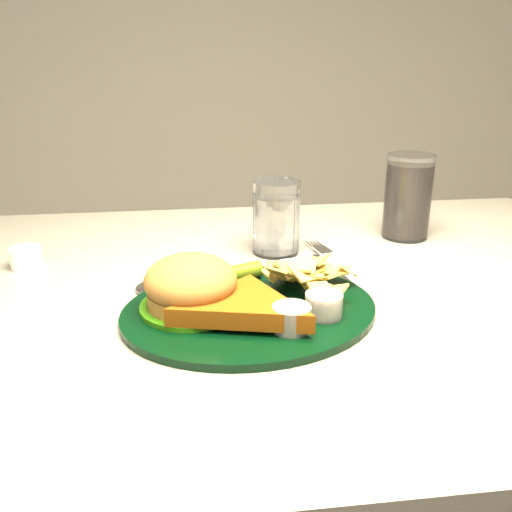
{
  "coord_description": "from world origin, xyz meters",
  "views": [
    {
      "loc": [
        -0.09,
        -0.71,
        1.07
      ],
      "look_at": [
        -0.0,
        -0.01,
        0.8
      ],
      "focal_mm": 40.0,
      "sensor_mm": 36.0,
      "label": 1
    }
  ],
  "objects_px": {
    "cola_glass": "(408,197)",
    "fork_napkin": "(331,267)",
    "dinner_plate": "(250,288)",
    "table": "(257,500)",
    "water_glass": "(276,217)"
  },
  "relations": [
    {
      "from": "fork_napkin",
      "to": "water_glass",
      "type": "bearing_deg",
      "value": 116.13
    },
    {
      "from": "table",
      "to": "dinner_plate",
      "type": "relative_size",
      "value": 3.77
    },
    {
      "from": "cola_glass",
      "to": "fork_napkin",
      "type": "height_order",
      "value": "cola_glass"
    },
    {
      "from": "water_glass",
      "to": "dinner_plate",
      "type": "bearing_deg",
      "value": -107.37
    },
    {
      "from": "table",
      "to": "cola_glass",
      "type": "xyz_separation_m",
      "value": [
        0.28,
        0.18,
        0.45
      ]
    },
    {
      "from": "table",
      "to": "water_glass",
      "type": "xyz_separation_m",
      "value": [
        0.05,
        0.13,
        0.43
      ]
    },
    {
      "from": "dinner_plate",
      "to": "fork_napkin",
      "type": "bearing_deg",
      "value": 31.31
    },
    {
      "from": "cola_glass",
      "to": "dinner_plate",
      "type": "bearing_deg",
      "value": -138.85
    },
    {
      "from": "table",
      "to": "water_glass",
      "type": "height_order",
      "value": "water_glass"
    },
    {
      "from": "cola_glass",
      "to": "fork_napkin",
      "type": "xyz_separation_m",
      "value": [
        -0.16,
        -0.14,
        -0.07
      ]
    },
    {
      "from": "water_glass",
      "to": "fork_napkin",
      "type": "relative_size",
      "value": 0.71
    },
    {
      "from": "cola_glass",
      "to": "fork_napkin",
      "type": "relative_size",
      "value": 0.87
    },
    {
      "from": "table",
      "to": "dinner_plate",
      "type": "bearing_deg",
      "value": -103.1
    },
    {
      "from": "table",
      "to": "fork_napkin",
      "type": "distance_m",
      "value": 0.4
    },
    {
      "from": "table",
      "to": "fork_napkin",
      "type": "xyz_separation_m",
      "value": [
        0.12,
        0.04,
        0.38
      ]
    }
  ]
}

